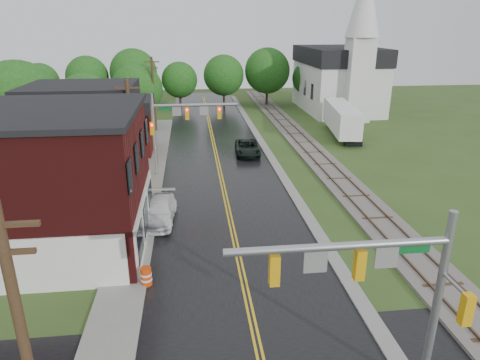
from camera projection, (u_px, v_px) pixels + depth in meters
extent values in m
cube|color=black|center=(218.00, 163.00, 41.22)|extent=(10.00, 90.00, 0.02)
cube|color=gray|center=(264.00, 147.00, 46.47)|extent=(0.80, 70.00, 0.12)
cube|color=gray|center=(148.00, 184.00, 35.89)|extent=(2.40, 50.00, 0.12)
cube|color=#440F0E|center=(17.00, 184.00, 24.51)|extent=(14.00, 10.00, 8.00)
cube|color=silver|center=(145.00, 218.00, 26.13)|extent=(0.10, 9.50, 3.00)
cube|color=black|center=(3.00, 112.00, 23.08)|extent=(14.30, 10.30, 0.30)
cube|color=tan|center=(87.00, 146.00, 35.21)|extent=(8.00, 7.00, 6.40)
cube|color=#3F0F0C|center=(118.00, 132.00, 44.05)|extent=(7.00, 6.00, 4.40)
cube|color=silver|center=(337.00, 87.00, 65.49)|extent=(10.00, 16.00, 7.00)
cube|color=black|center=(339.00, 55.00, 63.87)|extent=(10.40, 16.40, 2.40)
cube|color=silver|center=(357.00, 80.00, 57.34)|extent=(3.20, 3.20, 11.00)
cone|color=silver|center=(365.00, 0.00, 53.90)|extent=(4.40, 4.40, 9.00)
cube|color=#59544C|center=(306.00, 145.00, 46.93)|extent=(3.20, 80.00, 0.20)
cube|color=#4C3828|center=(299.00, 144.00, 46.80)|extent=(0.10, 80.00, 0.12)
cube|color=#4C3828|center=(312.00, 144.00, 46.96)|extent=(0.10, 80.00, 0.12)
cylinder|color=gray|center=(436.00, 308.00, 14.47)|extent=(0.28, 0.28, 7.20)
cylinder|color=gray|center=(339.00, 246.00, 13.19)|extent=(7.20, 0.26, 0.26)
cube|color=orange|center=(359.00, 265.00, 13.51)|extent=(0.32, 0.30, 1.05)
cube|color=orange|center=(274.00, 270.00, 13.21)|extent=(0.32, 0.30, 1.05)
cube|color=gray|center=(386.00, 257.00, 13.53)|extent=(0.75, 0.06, 0.75)
cube|color=gray|center=(316.00, 262.00, 13.28)|extent=(0.75, 0.06, 0.75)
cube|color=#0C5926|center=(409.00, 249.00, 13.52)|extent=(1.40, 0.04, 0.30)
cylinder|color=gray|center=(154.00, 136.00, 36.58)|extent=(0.28, 0.28, 7.20)
cylinder|color=gray|center=(195.00, 105.00, 36.08)|extent=(7.20, 0.26, 0.26)
cube|color=orange|center=(187.00, 113.00, 36.24)|extent=(0.32, 0.30, 1.05)
cube|color=orange|center=(219.00, 113.00, 36.53)|extent=(0.32, 0.30, 1.05)
cube|color=gray|center=(177.00, 111.00, 36.08)|extent=(0.75, 0.06, 0.75)
cube|color=gray|center=(204.00, 111.00, 36.33)|extent=(0.75, 0.06, 0.75)
cube|color=#0C5926|center=(168.00, 109.00, 35.91)|extent=(1.40, 0.04, 0.30)
sphere|color=#FF0C0C|center=(187.00, 110.00, 35.96)|extent=(0.20, 0.20, 0.20)
cube|color=#382616|center=(4.00, 252.00, 9.86)|extent=(1.40, 0.12, 0.12)
cylinder|color=#382616|center=(132.00, 141.00, 31.48)|extent=(0.28, 0.28, 9.00)
cube|color=#382616|center=(127.00, 88.00, 30.14)|extent=(1.80, 0.12, 0.12)
cube|color=#382616|center=(128.00, 98.00, 30.38)|extent=(1.40, 0.12, 0.12)
cylinder|color=#382616|center=(154.00, 95.00, 52.00)|extent=(0.28, 0.28, 9.00)
cube|color=#382616|center=(152.00, 62.00, 50.66)|extent=(1.80, 0.12, 0.12)
cube|color=#382616|center=(152.00, 68.00, 50.90)|extent=(1.40, 0.12, 0.12)
cylinder|color=black|center=(27.00, 146.00, 40.56)|extent=(0.36, 0.36, 3.42)
sphere|color=#1A4112|center=(19.00, 102.00, 39.12)|extent=(7.60, 7.60, 7.60)
sphere|color=#1A4112|center=(26.00, 110.00, 39.04)|extent=(5.32, 5.32, 5.32)
cylinder|color=black|center=(89.00, 129.00, 48.58)|extent=(0.36, 0.36, 2.70)
sphere|color=#1A4112|center=(85.00, 100.00, 47.44)|extent=(6.00, 6.00, 6.00)
sphere|color=#1A4112|center=(91.00, 106.00, 47.32)|extent=(4.20, 4.20, 4.20)
cylinder|color=black|center=(139.00, 117.00, 54.68)|extent=(0.36, 0.36, 2.88)
sphere|color=#1A4112|center=(137.00, 89.00, 53.47)|extent=(6.40, 6.40, 6.40)
sphere|color=#1A4112|center=(142.00, 94.00, 53.36)|extent=(4.48, 4.48, 4.48)
imported|color=black|center=(247.00, 148.00, 43.72)|extent=(2.67, 5.30, 1.44)
imported|color=white|center=(159.00, 211.00, 28.93)|extent=(2.43, 5.22, 1.47)
cube|color=black|center=(353.00, 142.00, 47.14)|extent=(2.01, 1.45, 0.80)
cylinder|color=gray|center=(333.00, 127.00, 53.80)|extent=(0.16, 0.16, 0.80)
cube|color=silver|center=(341.00, 118.00, 50.50)|extent=(4.09, 11.65, 2.85)
cylinder|color=red|center=(146.00, 276.00, 21.86)|extent=(0.64, 0.64, 1.00)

